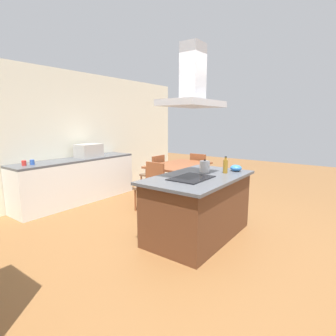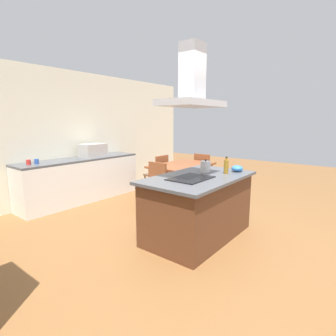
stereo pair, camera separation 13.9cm
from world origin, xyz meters
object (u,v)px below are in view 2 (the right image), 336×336
Objects in this scene: tea_kettle at (205,167)px; olive_oil_bottle at (226,166)px; chair_at_left_end at (154,183)px; countertop_microwave at (93,150)px; coffee_mug_blue at (37,161)px; cooktop at (191,178)px; dining_table at (182,168)px; chair_facing_back_wall at (159,172)px; range_hood at (192,86)px; mixing_bowl at (237,168)px; chair_at_right_end at (204,169)px; coffee_mug_red at (29,162)px.

olive_oil_bottle is (0.09, -0.30, 0.02)m from tea_kettle.
tea_kettle is 1.34m from chair_at_left_end.
chair_at_left_end is (0.21, -1.56, -0.53)m from countertop_microwave.
countertop_microwave is 5.56× the size of coffee_mug_blue.
coffee_mug_blue reaches higher than cooktop.
dining_table is at bearing -54.18° from countertop_microwave.
tea_kettle is at bearing -132.25° from dining_table.
coffee_mug_blue reaches higher than chair_facing_back_wall.
range_hood reaches higher than tea_kettle.
range_hood reaches higher than countertop_microwave.
coffee_mug_blue reaches higher than dining_table.
dining_table is at bearing 56.07° from olive_oil_bottle.
chair_at_right_end is at bearing 43.22° from mixing_bowl.
dining_table is (1.12, 1.24, -0.32)m from tea_kettle.
mixing_bowl is at bearing -61.85° from coffee_mug_red.
tea_kettle is 1.70m from dining_table.
countertop_microwave is 0.56× the size of chair_at_right_end.
chair_facing_back_wall reaches higher than dining_table.
coffee_mug_blue reaches higher than chair_at_left_end.
tea_kettle reaches higher than cooktop.
tea_kettle is 0.41× the size of countertop_microwave.
coffee_mug_red is at bearing 169.70° from coffee_mug_blue.
tea_kettle is at bearing 8.91° from range_hood.
coffee_mug_blue is 3.64m from chair_at_right_end.
coffee_mug_blue is 2.83m from dining_table.
chair_at_right_end is 3.29m from range_hood.
chair_at_right_end is (3.40, -1.58, -0.44)m from coffee_mug_red.
range_hood is (-0.53, -0.08, 1.12)m from tea_kettle.
countertop_microwave reaches higher than chair_at_right_end.
coffee_mug_red is at bearing 118.15° from mixing_bowl.
mixing_bowl is 0.20× the size of chair_at_right_end.
tea_kettle is 2.29× the size of coffee_mug_blue.
chair_at_left_end is (1.44, -1.55, -0.44)m from coffee_mug_blue.
countertop_microwave is 0.56× the size of chair_at_left_end.
tea_kettle reaches higher than mixing_bowl.
tea_kettle is at bearing -148.77° from chair_at_right_end.
countertop_microwave is at bearing 97.74° from chair_at_left_end.
range_hood is (-0.52, -2.88, 1.06)m from countertop_microwave.
countertop_microwave is 1.23m from coffee_mug_blue.
tea_kettle is (0.53, 0.08, 0.08)m from cooktop.
coffee_mug_blue is 0.06× the size of dining_table.
cooktop is 0.66m from olive_oil_bottle.
coffee_mug_red is 3.23m from range_hood.
countertop_microwave reaches higher than coffee_mug_red.
dining_table is at bearing 63.86° from mixing_bowl.
countertop_microwave is at bearing 79.76° from cooktop.
dining_table is at bearing 0.00° from chair_at_left_end.
chair_at_left_end is 1.83m from chair_at_right_end.
olive_oil_bottle is 2.48m from chair_facing_back_wall.
chair_at_left_end is 1.13m from chair_facing_back_wall.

